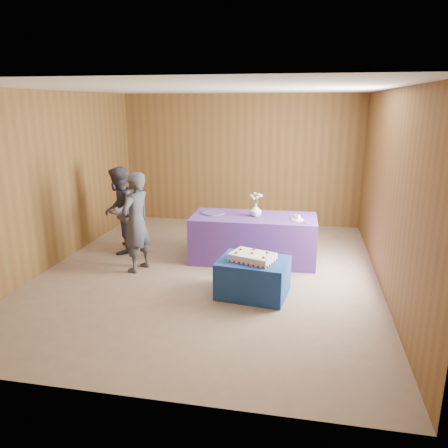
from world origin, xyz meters
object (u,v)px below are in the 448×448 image
(guest_left, at_px, (136,222))
(guest_right, at_px, (119,210))
(cake_table, at_px, (253,277))
(sheet_cake, at_px, (252,257))
(serving_table, at_px, (254,238))
(vase, at_px, (256,210))

(guest_left, xyz_separation_m, guest_right, (-0.61, 0.75, -0.02))
(cake_table, bearing_deg, sheet_cake, -101.23)
(sheet_cake, xyz_separation_m, guest_right, (-2.46, 1.35, 0.19))
(cake_table, height_order, guest_left, guest_left)
(cake_table, xyz_separation_m, guest_left, (-1.86, 0.57, 0.52))
(serving_table, relative_size, sheet_cake, 2.97)
(vase, bearing_deg, guest_left, -155.68)
(serving_table, height_order, guest_right, guest_right)
(guest_right, bearing_deg, serving_table, 81.26)
(cake_table, distance_m, guest_left, 2.02)
(serving_table, relative_size, vase, 10.25)
(serving_table, relative_size, guest_right, 1.35)
(serving_table, xyz_separation_m, sheet_cake, (0.16, -1.37, 0.18))
(cake_table, xyz_separation_m, guest_right, (-2.47, 1.33, 0.49))
(cake_table, relative_size, guest_left, 0.59)
(guest_right, bearing_deg, sheet_cake, 51.96)
(cake_table, distance_m, sheet_cake, 0.30)
(vase, xyz_separation_m, guest_right, (-2.33, -0.03, -0.11))
(cake_table, relative_size, guest_right, 0.61)
(guest_left, height_order, guest_right, guest_left)
(vase, distance_m, guest_left, 1.89)
(serving_table, bearing_deg, vase, 10.22)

